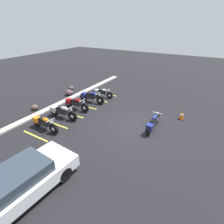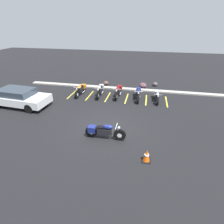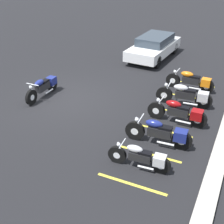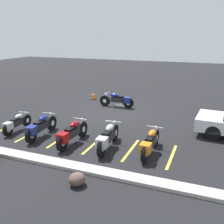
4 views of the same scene
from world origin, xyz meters
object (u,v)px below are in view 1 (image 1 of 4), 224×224
(car_white, at_px, (19,182))
(landscape_rock_1, at_px, (71,88))
(parked_bike_2, at_px, (75,103))
(landscape_rock_0, at_px, (35,107))
(parked_bike_3, at_px, (91,97))
(parked_bike_1, at_px, (61,111))
(landscape_rock_2, at_px, (69,92))
(parked_bike_4, at_px, (102,92))
(motorcycle_navy_featured, at_px, (153,123))
(traffic_cone, at_px, (182,115))
(parked_bike_0, at_px, (44,123))

(car_white, relative_size, landscape_rock_1, 9.39)
(parked_bike_2, distance_m, landscape_rock_0, 3.08)
(parked_bike_2, height_order, parked_bike_3, parked_bike_3)
(landscape_rock_1, bearing_deg, parked_bike_1, -143.89)
(parked_bike_2, relative_size, car_white, 0.51)
(parked_bike_1, height_order, landscape_rock_1, parked_bike_1)
(parked_bike_1, distance_m, car_white, 6.12)
(landscape_rock_1, xyz_separation_m, landscape_rock_2, (-1.14, -0.81, 0.06))
(landscape_rock_0, bearing_deg, parked_bike_4, -31.67)
(parked_bike_1, bearing_deg, parked_bike_4, 83.13)
(motorcycle_navy_featured, bearing_deg, car_white, 158.40)
(parked_bike_2, relative_size, landscape_rock_2, 3.23)
(parked_bike_2, relative_size, landscape_rock_1, 4.81)
(parked_bike_1, xyz_separation_m, parked_bike_2, (1.53, 0.10, -0.01))
(parked_bike_1, bearing_deg, traffic_cone, 25.56)
(parked_bike_4, relative_size, landscape_rock_1, 4.15)
(parked_bike_0, xyz_separation_m, landscape_rock_0, (1.50, 2.82, -0.26))
(parked_bike_4, bearing_deg, landscape_rock_0, -125.01)
(parked_bike_0, bearing_deg, landscape_rock_0, 153.48)
(motorcycle_navy_featured, distance_m, landscape_rock_1, 9.64)
(parked_bike_0, bearing_deg, parked_bike_3, 91.97)
(landscape_rock_2, relative_size, traffic_cone, 1.16)
(parked_bike_0, bearing_deg, parked_bike_2, 95.77)
(parked_bike_4, bearing_deg, landscape_rock_2, -160.09)
(parked_bike_2, height_order, car_white, car_white)
(motorcycle_navy_featured, distance_m, traffic_cone, 2.62)
(parked_bike_1, height_order, traffic_cone, parked_bike_1)
(parked_bike_4, xyz_separation_m, traffic_cone, (-0.59, -6.90, -0.12))
(landscape_rock_1, xyz_separation_m, traffic_cone, (-0.54, -10.48, 0.09))
(parked_bike_2, relative_size, parked_bike_3, 0.99)
(parked_bike_1, height_order, car_white, car_white)
(car_white, bearing_deg, traffic_cone, -19.34)
(landscape_rock_0, relative_size, landscape_rock_1, 1.08)
(motorcycle_navy_featured, height_order, traffic_cone, motorcycle_navy_featured)
(landscape_rock_1, relative_size, traffic_cone, 0.78)
(parked_bike_4, height_order, landscape_rock_1, parked_bike_4)
(landscape_rock_0, distance_m, traffic_cone, 10.67)
(parked_bike_3, height_order, landscape_rock_2, parked_bike_3)
(parked_bike_1, relative_size, landscape_rock_2, 3.31)
(parked_bike_0, relative_size, traffic_cone, 3.65)
(car_white, relative_size, traffic_cone, 7.31)
(parked_bike_2, xyz_separation_m, landscape_rock_0, (-1.66, 2.58, -0.28))
(motorcycle_navy_featured, bearing_deg, landscape_rock_1, 72.62)
(parked_bike_3, xyz_separation_m, landscape_rock_0, (-3.31, 2.78, -0.28))
(traffic_cone, bearing_deg, parked_bike_0, 128.90)
(parked_bike_1, height_order, parked_bike_4, parked_bike_1)
(parked_bike_3, height_order, parked_bike_4, parked_bike_3)
(landscape_rock_2, xyz_separation_m, traffic_cone, (0.60, -9.67, 0.03))
(parked_bike_0, xyz_separation_m, parked_bike_2, (3.16, 0.24, 0.01))
(car_white, distance_m, landscape_rock_0, 7.77)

